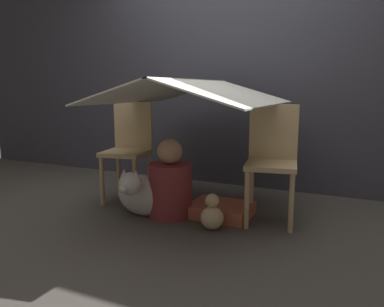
# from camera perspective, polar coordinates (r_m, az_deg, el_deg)

# --- Properties ---
(ground_plane) EXTENTS (8.80, 8.80, 0.00)m
(ground_plane) POSITION_cam_1_polar(r_m,az_deg,el_deg) (2.96, -1.67, -9.94)
(ground_plane) COLOR #47423D
(wall_back) EXTENTS (7.00, 0.05, 2.50)m
(wall_back) POSITION_cam_1_polar(r_m,az_deg,el_deg) (3.90, 6.34, 13.45)
(wall_back) COLOR #3D3D47
(wall_back) RESTS_ON ground_plane
(chair_left) EXTENTS (0.42, 0.42, 0.89)m
(chair_left) POSITION_cam_1_polar(r_m,az_deg,el_deg) (3.39, -9.60, 1.06)
(chair_left) COLOR #D1B27F
(chair_left) RESTS_ON ground_plane
(chair_right) EXTENTS (0.42, 0.42, 0.89)m
(chair_right) POSITION_cam_1_polar(r_m,az_deg,el_deg) (2.87, 12.08, -0.60)
(chair_right) COLOR #D1B27F
(chair_right) RESTS_ON ground_plane
(sheet_canopy) EXTENTS (1.29, 1.39, 0.20)m
(sheet_canopy) POSITION_cam_1_polar(r_m,az_deg,el_deg) (2.97, 0.00, 9.43)
(sheet_canopy) COLOR silver
(person_front) EXTENTS (0.34, 0.34, 0.62)m
(person_front) POSITION_cam_1_polar(r_m,az_deg,el_deg) (2.97, -3.34, -4.79)
(person_front) COLOR maroon
(person_front) RESTS_ON ground_plane
(dog) EXTENTS (0.44, 0.38, 0.41)m
(dog) POSITION_cam_1_polar(r_m,az_deg,el_deg) (2.98, -7.90, -6.00)
(dog) COLOR silver
(dog) RESTS_ON ground_plane
(floor_cushion) EXTENTS (0.47, 0.38, 0.10)m
(floor_cushion) POSITION_cam_1_polar(r_m,az_deg,el_deg) (3.02, 4.40, -8.56)
(floor_cushion) COLOR #CC664C
(floor_cushion) RESTS_ON ground_plane
(plush_toy) EXTENTS (0.17, 0.17, 0.26)m
(plush_toy) POSITION_cam_1_polar(r_m,az_deg,el_deg) (2.73, 3.09, -9.31)
(plush_toy) COLOR beige
(plush_toy) RESTS_ON ground_plane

